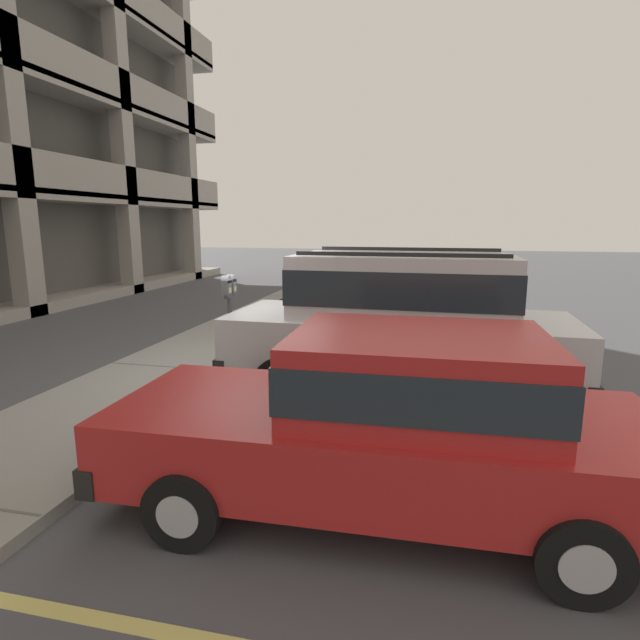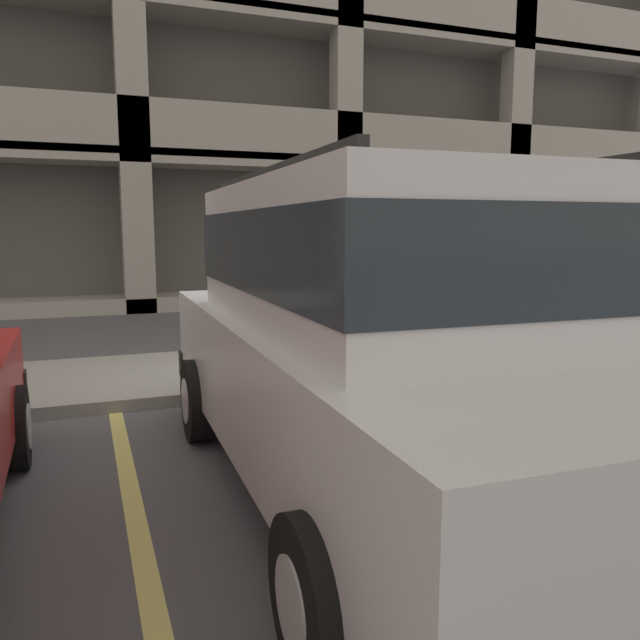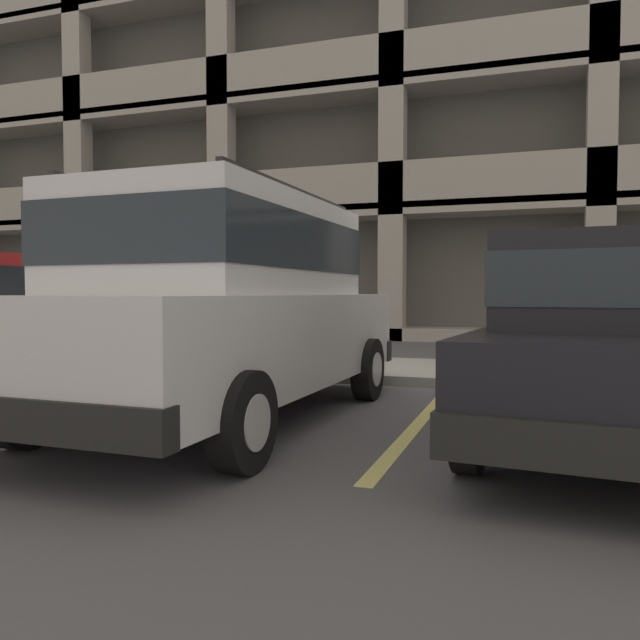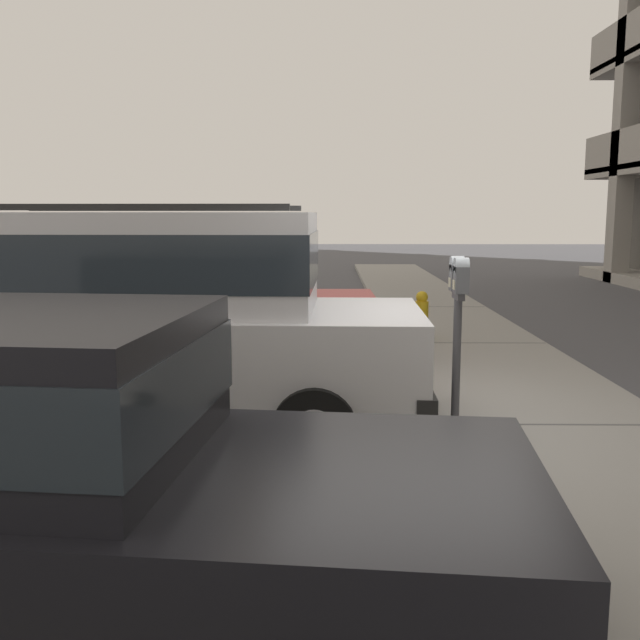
# 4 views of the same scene
# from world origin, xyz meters

# --- Properties ---
(ground_plane) EXTENTS (80.00, 80.00, 0.10)m
(ground_plane) POSITION_xyz_m (0.00, 0.00, -0.05)
(ground_plane) COLOR #4C4C51
(sidewalk) EXTENTS (40.00, 2.20, 0.12)m
(sidewalk) POSITION_xyz_m (0.00, 1.30, 0.06)
(sidewalk) COLOR gray
(sidewalk) RESTS_ON ground_plane
(parking_stall_lines) EXTENTS (12.66, 4.80, 0.01)m
(parking_stall_lines) POSITION_xyz_m (1.57, -1.40, 0.00)
(parking_stall_lines) COLOR #DBD16B
(parking_stall_lines) RESTS_ON ground_plane
(silver_suv) EXTENTS (2.10, 4.82, 2.03)m
(silver_suv) POSITION_xyz_m (-0.10, -2.30, 1.09)
(silver_suv) COLOR silver
(silver_suv) RESTS_ON ground_plane
(red_sedan) EXTENTS (1.90, 4.51, 1.54)m
(red_sedan) POSITION_xyz_m (-3.09, -2.45, 0.82)
(red_sedan) COLOR red
(red_sedan) RESTS_ON ground_plane
(dark_hatchback) EXTENTS (2.15, 4.62, 1.54)m
(dark_hatchback) POSITION_xyz_m (3.08, -2.13, 0.82)
(dark_hatchback) COLOR black
(dark_hatchback) RESTS_ON ground_plane
(blue_coupe) EXTENTS (1.89, 4.50, 1.54)m
(blue_coupe) POSITION_xyz_m (6.43, -2.30, 0.82)
(blue_coupe) COLOR silver
(blue_coupe) RESTS_ON ground_plane
(parking_meter_near) EXTENTS (0.35, 0.12, 1.49)m
(parking_meter_near) POSITION_xyz_m (0.17, 0.35, 1.23)
(parking_meter_near) COLOR #47474C
(parking_meter_near) RESTS_ON sidewalk
(parking_meter_far) EXTENTS (0.35, 0.12, 1.53)m
(parking_meter_far) POSITION_xyz_m (6.44, 0.35, 1.26)
(parking_meter_far) COLOR #47474C
(parking_meter_far) RESTS_ON sidewalk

